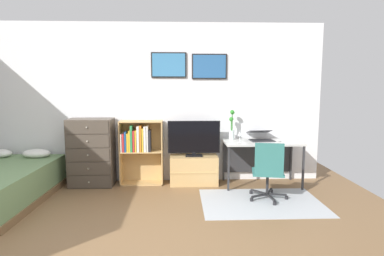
{
  "coord_description": "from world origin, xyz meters",
  "views": [
    {
      "loc": [
        0.61,
        -3.18,
        1.65
      ],
      "look_at": [
        0.8,
        1.5,
        1.04
      ],
      "focal_mm": 30.47,
      "sensor_mm": 36.0,
      "label": 1
    }
  ],
  "objects_px": {
    "laptop": "(261,136)",
    "bamboo_vase": "(232,125)",
    "bookshelf": "(140,146)",
    "television": "(194,139)",
    "computer_mouse": "(279,140)",
    "tv_stand": "(194,170)",
    "wine_glass": "(240,134)",
    "office_chair": "(268,170)",
    "dresser": "(92,152)",
    "desk": "(261,148)"
  },
  "relations": [
    {
      "from": "laptop",
      "to": "bamboo_vase",
      "type": "xyz_separation_m",
      "value": [
        -0.48,
        0.07,
        0.18
      ]
    },
    {
      "from": "bookshelf",
      "to": "television",
      "type": "bearing_deg",
      "value": -4.29
    },
    {
      "from": "bookshelf",
      "to": "computer_mouse",
      "type": "bearing_deg",
      "value": -3.83
    },
    {
      "from": "tv_stand",
      "to": "wine_glass",
      "type": "xyz_separation_m",
      "value": [
        0.73,
        -0.19,
        0.63
      ]
    },
    {
      "from": "laptop",
      "to": "office_chair",
      "type": "bearing_deg",
      "value": -100.68
    },
    {
      "from": "dresser",
      "to": "office_chair",
      "type": "xyz_separation_m",
      "value": [
        2.72,
        -0.84,
        -0.1
      ]
    },
    {
      "from": "tv_stand",
      "to": "bamboo_vase",
      "type": "xyz_separation_m",
      "value": [
        0.64,
        0.08,
        0.75
      ]
    },
    {
      "from": "office_chair",
      "to": "wine_glass",
      "type": "xyz_separation_m",
      "value": [
        -0.29,
        0.67,
        0.42
      ]
    },
    {
      "from": "bookshelf",
      "to": "tv_stand",
      "type": "height_order",
      "value": "bookshelf"
    },
    {
      "from": "dresser",
      "to": "desk",
      "type": "xyz_separation_m",
      "value": [
        2.81,
        -0.02,
        0.05
      ]
    },
    {
      "from": "bookshelf",
      "to": "laptop",
      "type": "bearing_deg",
      "value": -0.94
    },
    {
      "from": "office_chair",
      "to": "laptop",
      "type": "distance_m",
      "value": 0.94
    },
    {
      "from": "bookshelf",
      "to": "laptop",
      "type": "xyz_separation_m",
      "value": [
        2.03,
        -0.03,
        0.16
      ]
    },
    {
      "from": "bookshelf",
      "to": "wine_glass",
      "type": "xyz_separation_m",
      "value": [
        1.64,
        -0.23,
        0.22
      ]
    },
    {
      "from": "laptop",
      "to": "television",
      "type": "bearing_deg",
      "value": 177.4
    },
    {
      "from": "tv_stand",
      "to": "office_chair",
      "type": "bearing_deg",
      "value": -39.7
    },
    {
      "from": "dresser",
      "to": "bookshelf",
      "type": "distance_m",
      "value": 0.79
    },
    {
      "from": "tv_stand",
      "to": "desk",
      "type": "xyz_separation_m",
      "value": [
        1.12,
        -0.03,
        0.37
      ]
    },
    {
      "from": "office_chair",
      "to": "bookshelf",
      "type": "bearing_deg",
      "value": 166.07
    },
    {
      "from": "dresser",
      "to": "office_chair",
      "type": "relative_size",
      "value": 1.3
    },
    {
      "from": "dresser",
      "to": "television",
      "type": "height_order",
      "value": "dresser"
    },
    {
      "from": "dresser",
      "to": "tv_stand",
      "type": "height_order",
      "value": "dresser"
    },
    {
      "from": "office_chair",
      "to": "bamboo_vase",
      "type": "relative_size",
      "value": 1.69
    },
    {
      "from": "desk",
      "to": "computer_mouse",
      "type": "bearing_deg",
      "value": -14.64
    },
    {
      "from": "dresser",
      "to": "bamboo_vase",
      "type": "height_order",
      "value": "bamboo_vase"
    },
    {
      "from": "television",
      "to": "desk",
      "type": "bearing_deg",
      "value": -0.59
    },
    {
      "from": "laptop",
      "to": "computer_mouse",
      "type": "height_order",
      "value": "laptop"
    },
    {
      "from": "bookshelf",
      "to": "office_chair",
      "type": "bearing_deg",
      "value": -24.92
    },
    {
      "from": "dresser",
      "to": "television",
      "type": "distance_m",
      "value": 1.71
    },
    {
      "from": "desk",
      "to": "wine_glass",
      "type": "relative_size",
      "value": 6.94
    },
    {
      "from": "bookshelf",
      "to": "desk",
      "type": "relative_size",
      "value": 0.86
    },
    {
      "from": "desk",
      "to": "wine_glass",
      "type": "height_order",
      "value": "wine_glass"
    },
    {
      "from": "dresser",
      "to": "television",
      "type": "bearing_deg",
      "value": -0.25
    },
    {
      "from": "television",
      "to": "bamboo_vase",
      "type": "bearing_deg",
      "value": 8.86
    },
    {
      "from": "dresser",
      "to": "wine_glass",
      "type": "relative_size",
      "value": 6.2
    },
    {
      "from": "tv_stand",
      "to": "laptop",
      "type": "xyz_separation_m",
      "value": [
        1.12,
        0.01,
        0.57
      ]
    },
    {
      "from": "computer_mouse",
      "to": "bamboo_vase",
      "type": "relative_size",
      "value": 0.2
    },
    {
      "from": "television",
      "to": "bookshelf",
      "type": "bearing_deg",
      "value": 175.71
    },
    {
      "from": "dresser",
      "to": "bamboo_vase",
      "type": "bearing_deg",
      "value": 2.28
    },
    {
      "from": "dresser",
      "to": "wine_glass",
      "type": "height_order",
      "value": "dresser"
    },
    {
      "from": "tv_stand",
      "to": "television",
      "type": "distance_m",
      "value": 0.54
    },
    {
      "from": "television",
      "to": "office_chair",
      "type": "relative_size",
      "value": 1.01
    },
    {
      "from": "laptop",
      "to": "wine_glass",
      "type": "height_order",
      "value": "wine_glass"
    },
    {
      "from": "tv_stand",
      "to": "computer_mouse",
      "type": "xyz_separation_m",
      "value": [
        1.41,
        -0.11,
        0.52
      ]
    },
    {
      "from": "office_chair",
      "to": "computer_mouse",
      "type": "distance_m",
      "value": 0.89
    },
    {
      "from": "television",
      "to": "bamboo_vase",
      "type": "height_order",
      "value": "bamboo_vase"
    },
    {
      "from": "television",
      "to": "bamboo_vase",
      "type": "distance_m",
      "value": 0.68
    },
    {
      "from": "computer_mouse",
      "to": "wine_glass",
      "type": "relative_size",
      "value": 0.58
    },
    {
      "from": "office_chair",
      "to": "wine_glass",
      "type": "height_order",
      "value": "wine_glass"
    },
    {
      "from": "office_chair",
      "to": "wine_glass",
      "type": "relative_size",
      "value": 4.78
    }
  ]
}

